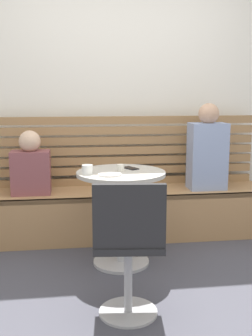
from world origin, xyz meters
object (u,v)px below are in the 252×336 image
object	(u,v)px
cup_espresso_small	(121,168)
booth_bench	(124,213)
person_child_left	(31,167)
phone_on_table	(130,168)
white_chair	(129,245)
plate_small	(110,175)
cafe_table	(121,200)
cup_ceramic_white	(87,170)
person_adult	(207,151)

from	to	relation	value
cup_espresso_small	booth_bench	bearing A→B (deg)	80.60
person_child_left	phone_on_table	distance (m)	0.96
phone_on_table	white_chair	bearing A→B (deg)	-128.28
white_chair	cup_espresso_small	xyz separation A→B (m)	(0.05, 0.82, 0.30)
cup_espresso_small	plate_small	xyz separation A→B (m)	(-0.10, -0.14, -0.02)
white_chair	plate_small	bearing A→B (deg)	93.57
cafe_table	white_chair	bearing A→B (deg)	-93.91
booth_bench	cup_espresso_small	distance (m)	0.83
cup_espresso_small	white_chair	bearing A→B (deg)	-93.70
white_chair	cup_ceramic_white	size ratio (longest dim) A/B	10.63
booth_bench	cup_ceramic_white	size ratio (longest dim) A/B	33.75
booth_bench	cafe_table	world-z (taller)	cafe_table
person_adult	person_child_left	world-z (taller)	person_adult
plate_small	phone_on_table	bearing A→B (deg)	52.45
booth_bench	cup_ceramic_white	world-z (taller)	cup_ceramic_white
cup_espresso_small	plate_small	size ratio (longest dim) A/B	0.33
cup_ceramic_white	plate_small	bearing A→B (deg)	-21.84
person_adult	phone_on_table	world-z (taller)	person_adult
person_child_left	plate_small	world-z (taller)	person_child_left
booth_bench	cup_ceramic_white	bearing A→B (deg)	-117.28
person_adult	person_child_left	xyz separation A→B (m)	(-1.61, 0.02, -0.11)
cafe_table	white_chair	world-z (taller)	white_chair
cafe_table	person_child_left	distance (m)	0.97
cafe_table	phone_on_table	bearing A→B (deg)	50.91
white_chair	phone_on_table	xyz separation A→B (m)	(0.14, 0.92, 0.28)
cafe_table	phone_on_table	world-z (taller)	phone_on_table
cup_ceramic_white	cup_espresso_small	distance (m)	0.27
cup_ceramic_white	cup_espresso_small	bearing A→B (deg)	15.79
person_child_left	phone_on_table	world-z (taller)	person_child_left
cafe_table	white_chair	size ratio (longest dim) A/B	0.87
person_adult	phone_on_table	size ratio (longest dim) A/B	5.70
cup_ceramic_white	cup_espresso_small	xyz separation A→B (m)	(0.26, 0.07, -0.01)
cafe_table	plate_small	world-z (taller)	plate_small
person_child_left	plate_small	size ratio (longest dim) A/B	3.33
cup_espresso_small	plate_small	distance (m)	0.17
cup_espresso_small	phone_on_table	size ratio (longest dim) A/B	0.40
booth_bench	person_adult	bearing A→B (deg)	-2.45
white_chair	phone_on_table	distance (m)	0.97
plate_small	cup_espresso_small	bearing A→B (deg)	55.06
booth_bench	person_adult	world-z (taller)	person_adult
person_adult	cup_ceramic_white	distance (m)	1.32
person_adult	phone_on_table	bearing A→B (deg)	-148.64
person_child_left	cup_espresso_small	distance (m)	0.95
plate_small	phone_on_table	world-z (taller)	plate_small
cup_ceramic_white	cup_espresso_small	world-z (taller)	cup_ceramic_white
person_adult	white_chair	bearing A→B (deg)	-123.67
person_adult	booth_bench	bearing A→B (deg)	177.55
cafe_table	phone_on_table	distance (m)	0.27
person_adult	plate_small	xyz separation A→B (m)	(-0.98, -0.73, -0.05)
white_chair	plate_small	distance (m)	0.74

